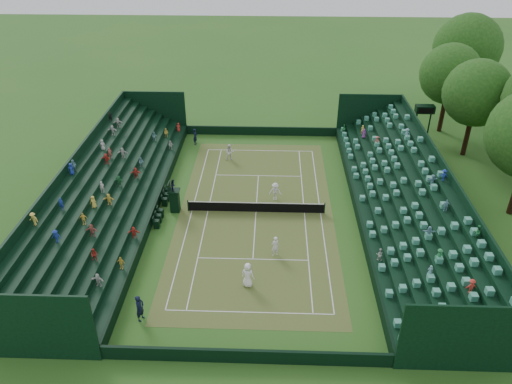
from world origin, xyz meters
TOP-DOWN VIEW (x-y plane):
  - ground at (0.00, 0.00)m, footprint 160.00×160.00m
  - court_surface at (0.00, 0.00)m, footprint 12.97×26.77m
  - perimeter_wall_north at (0.00, 15.88)m, footprint 17.17×0.20m
  - perimeter_wall_south at (0.00, -15.88)m, footprint 17.17×0.20m
  - perimeter_wall_east at (8.48, 0.00)m, footprint 0.20×31.77m
  - perimeter_wall_west at (-8.48, 0.00)m, footprint 0.20×31.77m
  - north_grandstand at (12.66, 0.00)m, footprint 6.60×32.00m
  - south_grandstand at (-12.66, 0.00)m, footprint 6.60×32.00m
  - tennis_net at (0.00, 0.00)m, footprint 11.67×0.10m
  - scoreboard_tower at (17.75, 16.00)m, footprint 2.00×1.00m
  - tree_row at (23.02, 10.55)m, footprint 12.03×36.84m
  - umpire_chair at (-6.90, -0.02)m, footprint 0.97×0.97m
  - courtside_chairs at (-7.97, -0.09)m, footprint 0.47×5.44m
  - player_near_west at (-0.23, -9.30)m, footprint 1.08×0.90m
  - player_near_east at (1.64, -5.85)m, footprint 0.73×0.63m
  - player_far_west at (-3.01, 9.62)m, footprint 0.95×0.80m
  - player_far_east at (1.61, 2.10)m, footprint 1.09×0.63m
  - line_judge_north at (-7.03, 13.25)m, footprint 0.48×0.69m
  - line_judge_south at (-6.84, -12.73)m, footprint 0.67×0.81m

SIDE VIEW (x-z plane):
  - ground at x=0.00m, z-range 0.00..0.00m
  - court_surface at x=0.00m, z-range 0.00..0.01m
  - courtside_chairs at x=-7.97m, z-range -0.12..0.90m
  - perimeter_wall_north at x=0.00m, z-range 0.00..1.00m
  - perimeter_wall_south at x=0.00m, z-range 0.00..1.00m
  - perimeter_wall_east at x=8.48m, z-range 0.00..1.00m
  - perimeter_wall_west at x=-8.48m, z-range 0.00..1.00m
  - tennis_net at x=0.00m, z-range 0.00..1.06m
  - player_far_east at x=1.61m, z-range 0.00..1.68m
  - player_near_east at x=1.64m, z-range 0.00..1.69m
  - player_far_west at x=-3.01m, z-range 0.00..1.74m
  - line_judge_north at x=-7.03m, z-range 0.00..1.79m
  - player_near_west at x=-0.23m, z-range 0.00..1.90m
  - line_judge_south at x=-6.84m, z-range 0.00..1.91m
  - umpire_chair at x=-6.90m, z-range -0.22..2.82m
  - north_grandstand at x=12.66m, z-range -0.90..4.00m
  - south_grandstand at x=-12.66m, z-range -0.90..4.00m
  - scoreboard_tower at x=17.75m, z-range 1.29..4.99m
  - tree_row at x=23.02m, z-range 1.30..13.15m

